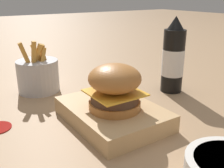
# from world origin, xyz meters

# --- Properties ---
(ground_plane) EXTENTS (6.00, 6.00, 0.00)m
(ground_plane) POSITION_xyz_m (0.00, 0.00, 0.00)
(ground_plane) COLOR #9E7A56
(serving_board) EXTENTS (0.24, 0.17, 0.04)m
(serving_board) POSITION_xyz_m (-0.03, 0.07, 0.02)
(serving_board) COLOR tan
(serving_board) RESTS_ON ground_plane
(burger) EXTENTS (0.11, 0.11, 0.10)m
(burger) POSITION_xyz_m (-0.05, 0.07, 0.09)
(burger) COLOR #AD6B33
(burger) RESTS_ON serving_board
(ketchup_bottle) EXTENTS (0.06, 0.06, 0.21)m
(ketchup_bottle) POSITION_xyz_m (0.04, -0.18, 0.09)
(ketchup_bottle) COLOR black
(ketchup_bottle) RESTS_ON ground_plane
(fries_basket) EXTENTS (0.12, 0.12, 0.15)m
(fries_basket) POSITION_xyz_m (0.24, 0.14, 0.05)
(fries_basket) COLOR #B7B7BC
(fries_basket) RESTS_ON ground_plane
(spoon) EXTENTS (0.15, 0.09, 0.01)m
(spoon) POSITION_xyz_m (0.15, -0.10, 0.01)
(spoon) COLOR silver
(spoon) RESTS_ON ground_plane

